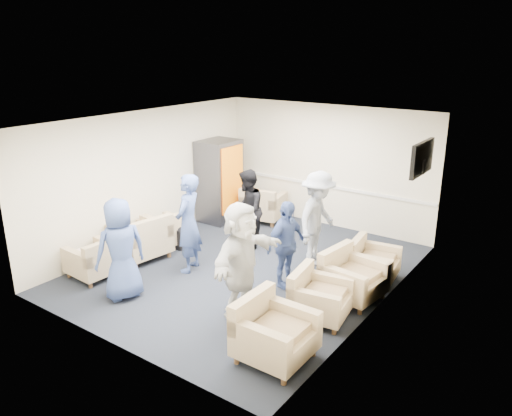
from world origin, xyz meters
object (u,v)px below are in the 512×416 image
Objects in this scene: armchair_left_far at (165,232)px; armchair_right_midfar at (350,278)px; armchair_left_near at (96,261)px; person_mid_left at (188,223)px; armchair_right_midnear at (317,298)px; armchair_right_near at (272,334)px; person_mid_right at (286,245)px; person_back_right at (318,218)px; person_front_right at (241,260)px; vending_machine at (220,181)px; armchair_corner at (263,207)px; person_back_left at (247,210)px; armchair_left_mid at (142,240)px; armchair_right_far at (371,263)px; person_front_left at (121,249)px.

armchair_right_midfar is at bearing 101.25° from armchair_left_far.
armchair_right_midfar reaches higher than armchair_left_near.
armchair_right_midnear is at bearing 68.70° from person_mid_left.
person_mid_right reaches higher than armchair_right_near.
person_back_right reaches higher than person_mid_right.
vending_machine is at bearing 39.82° from person_front_right.
armchair_corner is (0.70, 4.12, 0.03)m from armchair_left_near.
person_back_left reaches higher than person_mid_right.
person_back_left reaches higher than armchair_left_mid.
armchair_left_far is 0.55× the size of person_back_left.
person_front_right is at bearing 145.61° from armchair_right_far.
armchair_left_far is at bearing -84.79° from person_back_left.
armchair_right_midnear is 0.51× the size of person_mid_left.
person_mid_right is at bearing -6.32° from person_front_right.
armchair_left_mid is at bearing -85.46° from vending_machine.
person_back_left is (1.39, 0.90, 0.49)m from armchair_left_far.
vending_machine is (-3.98, 2.59, 0.62)m from armchair_right_midnear.
person_mid_left reaches higher than armchair_corner.
armchair_right_far is 4.22m from person_front_left.
armchair_left_mid is at bearing 71.86° from armchair_right_near.
armchair_corner is 3.01m from person_mid_left.
person_front_left is 2.66m from person_mid_right.
armchair_left_near is 4.18m from armchair_corner.
person_back_left is at bearing 48.42° from armchair_right_midnear.
person_front_left is at bearing 104.59° from armchair_right_midnear.
person_front_right is (2.85, -1.23, 0.57)m from armchair_left_far.
armchair_right_far is at bearing 6.84° from armchair_right_midfar.
person_front_right reaches higher than person_front_left.
person_front_left reaches higher than armchair_right_near.
person_front_right is (2.77, -0.54, 0.51)m from armchair_left_mid.
armchair_left_mid reaches higher than armchair_right_near.
vending_machine reaches higher than armchair_right_near.
armchair_left_mid is at bearing 111.15° from person_mid_right.
person_mid_right reaches higher than armchair_corner.
person_back_left is at bearing 66.17° from person_mid_right.
person_back_right reaches higher than armchair_corner.
armchair_right_midfar is at bearing 110.46° from armchair_left_mid.
armchair_right_midnear is 1.70m from armchair_right_far.
armchair_left_near is 3.96m from armchair_right_midnear.
armchair_left_mid is at bearing 105.85° from armchair_right_far.
armchair_right_far is 3.28m from person_mid_left.
person_back_left is at bearing 30.67° from person_front_right.
armchair_left_near is at bearing 86.90° from armchair_right_near.
armchair_right_midnear is 0.88× the size of armchair_corner.
armchair_right_midnear is (3.82, 1.03, 0.00)m from armchair_left_near.
person_front_left is (1.11, -3.83, -0.11)m from vending_machine.
person_front_right is at bearing 87.09° from armchair_left_mid.
armchair_right_midnear is 0.56× the size of person_back_left.
armchair_left_mid is 3.98m from armchair_right_near.
armchair_left_near is at bearing 96.32° from armchair_right_midnear.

